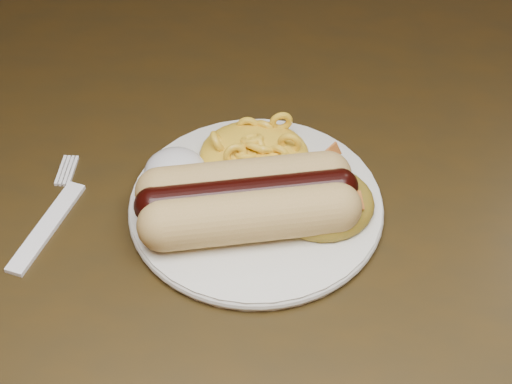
{
  "coord_description": "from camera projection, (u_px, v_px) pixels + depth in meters",
  "views": [
    {
      "loc": [
        -0.02,
        -0.56,
        1.22
      ],
      "look_at": [
        -0.05,
        -0.13,
        0.77
      ],
      "focal_mm": 55.0,
      "sensor_mm": 36.0,
      "label": 1
    }
  ],
  "objects": [
    {
      "name": "taco_salad",
      "position": [
        322.0,
        195.0,
        0.62
      ],
      "size": [
        0.08,
        0.08,
        0.04
      ],
      "rotation": [
        0.0,
        0.0,
        -0.27
      ],
      "color": "orange",
      "rests_on": "plate"
    },
    {
      "name": "fork",
      "position": [
        47.0,
        227.0,
        0.62
      ],
      "size": [
        0.06,
        0.14,
        0.0
      ],
      "primitive_type": "cube",
      "rotation": [
        0.0,
        0.0,
        -0.27
      ],
      "color": "white",
      "rests_on": "table"
    },
    {
      "name": "plate",
      "position": [
        256.0,
        205.0,
        0.64
      ],
      "size": [
        0.26,
        0.26,
        0.01
      ],
      "primitive_type": "cylinder",
      "rotation": [
        0.0,
        0.0,
        0.31
      ],
      "color": "silver",
      "rests_on": "table"
    },
    {
      "name": "mac_and_cheese",
      "position": [
        254.0,
        143.0,
        0.65
      ],
      "size": [
        0.12,
        0.11,
        0.04
      ],
      "primitive_type": "ellipsoid",
      "rotation": [
        0.0,
        0.0,
        -0.37
      ],
      "color": "#FFCF4A",
      "rests_on": "plate"
    },
    {
      "name": "hotdog",
      "position": [
        247.0,
        199.0,
        0.6
      ],
      "size": [
        0.15,
        0.1,
        0.04
      ],
      "rotation": [
        0.0,
        0.0,
        0.21
      ],
      "color": "tan",
      "rests_on": "plate"
    },
    {
      "name": "table",
      "position": [
        318.0,
        184.0,
        0.79
      ],
      "size": [
        1.6,
        0.9,
        0.75
      ],
      "color": "#30200B",
      "rests_on": "floor"
    },
    {
      "name": "sour_cream",
      "position": [
        175.0,
        165.0,
        0.64
      ],
      "size": [
        0.06,
        0.06,
        0.03
      ],
      "primitive_type": "ellipsoid",
      "rotation": [
        0.0,
        0.0,
        0.08
      ],
      "color": "silver",
      "rests_on": "plate"
    }
  ]
}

